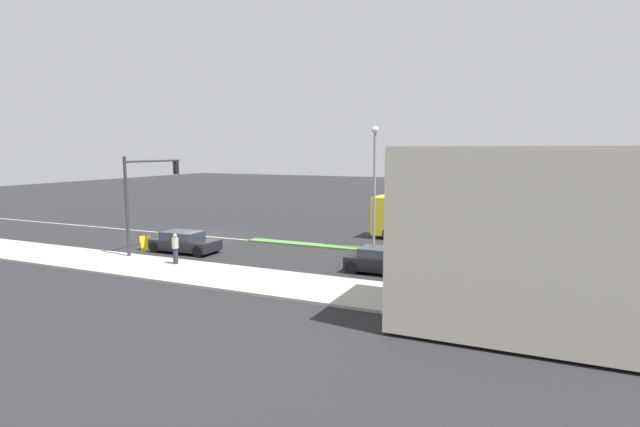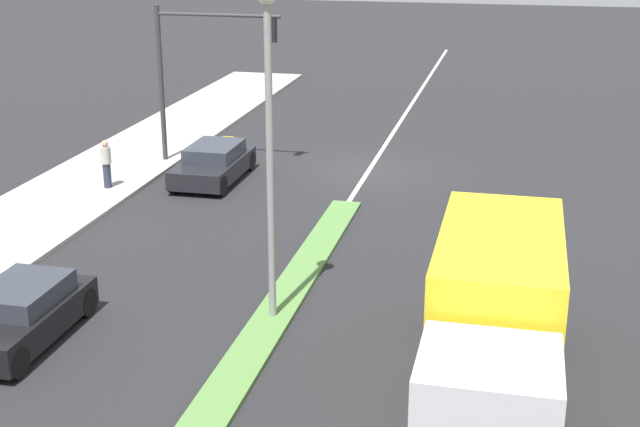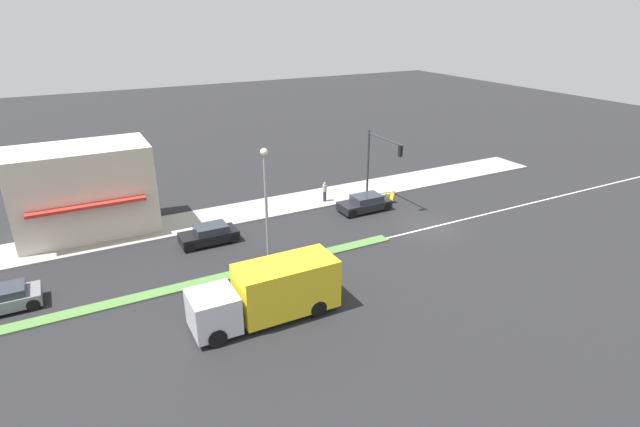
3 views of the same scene
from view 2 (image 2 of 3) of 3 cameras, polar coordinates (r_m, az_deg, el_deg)
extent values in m
cube|color=beige|center=(32.07, 3.15, 2.78)|extent=(0.16, 60.00, 0.01)
cylinder|color=#333338|center=(32.93, -10.13, 8.16)|extent=(0.18, 0.18, 5.60)
cylinder|color=#333338|center=(31.76, -6.56, 12.50)|extent=(4.50, 0.12, 0.12)
cube|color=black|center=(31.22, -3.08, 11.66)|extent=(0.28, 0.24, 0.84)
sphere|color=red|center=(31.32, -3.02, 12.18)|extent=(0.18, 0.18, 0.18)
sphere|color=gold|center=(31.35, -3.01, 11.69)|extent=(0.18, 0.18, 0.18)
sphere|color=green|center=(31.38, -3.00, 11.20)|extent=(0.18, 0.18, 0.18)
cylinder|color=gray|center=(19.24, -3.21, 2.96)|extent=(0.16, 0.16, 7.00)
cylinder|color=#282D42|center=(30.35, -13.46, 2.39)|extent=(0.26, 0.26, 0.83)
cylinder|color=#B7B2A8|center=(30.17, -13.56, 3.65)|extent=(0.34, 0.34, 0.56)
sphere|color=tan|center=(30.07, -13.62, 4.37)|extent=(0.22, 0.22, 0.22)
cube|color=yellow|center=(33.63, -5.88, 4.21)|extent=(0.45, 0.21, 0.84)
cube|color=yellow|center=(33.34, -6.06, 4.08)|extent=(0.45, 0.21, 0.84)
cube|color=silver|center=(14.96, 10.62, -12.21)|extent=(2.28, 2.20, 1.90)
cube|color=yellow|center=(18.23, 11.30, -5.10)|extent=(2.40, 5.10, 2.60)
cylinder|color=black|center=(19.85, 14.37, -6.85)|extent=(0.28, 0.90, 0.90)
cylinder|color=black|center=(19.87, 8.11, -6.39)|extent=(0.28, 0.90, 0.90)
cube|color=black|center=(30.84, -6.86, 2.95)|extent=(1.86, 4.04, 0.60)
cube|color=#2D333D|center=(30.88, -6.77, 4.00)|extent=(1.58, 2.22, 0.46)
cylinder|color=black|center=(29.19, -6.35, 1.75)|extent=(0.22, 0.68, 0.68)
cylinder|color=black|center=(29.76, -9.36, 1.95)|extent=(0.22, 0.68, 0.68)
cylinder|color=black|center=(32.06, -4.51, 3.37)|extent=(0.22, 0.68, 0.68)
cylinder|color=black|center=(32.58, -7.29, 3.53)|extent=(0.22, 0.68, 0.68)
cube|color=black|center=(20.35, -18.63, -6.47)|extent=(1.76, 3.81, 0.64)
cube|color=#2D333D|center=(20.28, -18.51, -4.86)|extent=(1.49, 2.09, 0.45)
cylinder|color=black|center=(18.92, -18.83, -9.04)|extent=(0.22, 0.66, 0.66)
cylinder|color=black|center=(21.20, -14.74, -5.53)|extent=(0.22, 0.66, 0.66)
cylinder|color=black|center=(21.94, -18.36, -5.05)|extent=(0.22, 0.66, 0.66)
camera|label=1|loc=(34.66, -62.76, 4.06)|focal=28.00mm
camera|label=3|loc=(22.36, 87.06, 16.91)|focal=28.00mm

